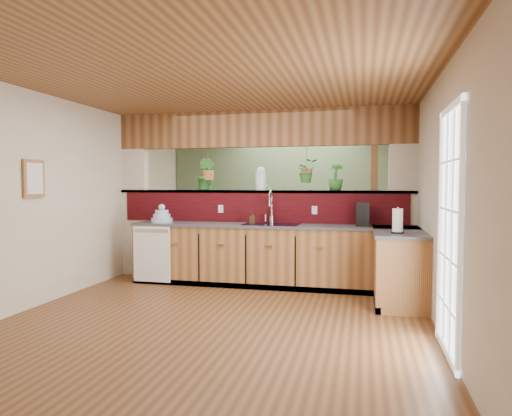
% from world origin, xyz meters
% --- Properties ---
extents(ground, '(4.60, 7.00, 0.01)m').
position_xyz_m(ground, '(0.00, 0.00, 0.00)').
color(ground, brown).
rests_on(ground, ground).
extents(ceiling, '(4.60, 7.00, 0.01)m').
position_xyz_m(ceiling, '(0.00, 0.00, 2.60)').
color(ceiling, brown).
rests_on(ceiling, ground).
extents(wall_back, '(4.60, 0.02, 2.60)m').
position_xyz_m(wall_back, '(0.00, 3.50, 1.30)').
color(wall_back, beige).
rests_on(wall_back, ground).
extents(wall_front, '(4.60, 0.02, 2.60)m').
position_xyz_m(wall_front, '(0.00, -3.50, 1.30)').
color(wall_front, beige).
rests_on(wall_front, ground).
extents(wall_left, '(0.02, 7.00, 2.60)m').
position_xyz_m(wall_left, '(-2.30, 0.00, 1.30)').
color(wall_left, beige).
rests_on(wall_left, ground).
extents(wall_right, '(0.02, 7.00, 2.60)m').
position_xyz_m(wall_right, '(2.30, 0.00, 1.30)').
color(wall_right, beige).
rests_on(wall_right, ground).
extents(pass_through_partition, '(4.60, 0.21, 2.60)m').
position_xyz_m(pass_through_partition, '(0.03, 1.35, 1.19)').
color(pass_through_partition, beige).
rests_on(pass_through_partition, ground).
extents(pass_through_ledge, '(4.60, 0.21, 0.04)m').
position_xyz_m(pass_through_ledge, '(0.00, 1.35, 1.37)').
color(pass_through_ledge, brown).
rests_on(pass_through_ledge, ground).
extents(header_beam, '(4.60, 0.15, 0.55)m').
position_xyz_m(header_beam, '(0.00, 1.35, 2.33)').
color(header_beam, brown).
rests_on(header_beam, ground).
extents(sage_backwall, '(4.55, 0.02, 2.55)m').
position_xyz_m(sage_backwall, '(0.00, 3.48, 1.30)').
color(sage_backwall, '#526A48').
rests_on(sage_backwall, ground).
extents(countertop, '(4.14, 1.52, 0.90)m').
position_xyz_m(countertop, '(0.84, 0.87, 0.45)').
color(countertop, brown).
rests_on(countertop, ground).
extents(dishwasher, '(0.58, 0.03, 0.82)m').
position_xyz_m(dishwasher, '(-1.48, 0.66, 0.46)').
color(dishwasher, white).
rests_on(dishwasher, ground).
extents(navy_sink, '(0.82, 0.50, 0.18)m').
position_xyz_m(navy_sink, '(0.25, 0.98, 0.82)').
color(navy_sink, black).
rests_on(navy_sink, countertop).
extents(french_door, '(0.06, 1.02, 2.16)m').
position_xyz_m(french_door, '(2.27, -1.30, 1.05)').
color(french_door, white).
rests_on(french_door, ground).
extents(framed_print, '(0.04, 0.35, 0.45)m').
position_xyz_m(framed_print, '(-2.27, -0.80, 1.55)').
color(framed_print, brown).
rests_on(framed_print, wall_left).
extents(faucet, '(0.22, 0.22, 0.50)m').
position_xyz_m(faucet, '(0.22, 1.13, 1.17)').
color(faucet, '#B7B7B2').
rests_on(faucet, countertop).
extents(dish_stack, '(0.32, 0.32, 0.28)m').
position_xyz_m(dish_stack, '(-1.43, 0.91, 0.99)').
color(dish_stack, '#A5BBD5').
rests_on(dish_stack, countertop).
extents(soap_dispenser, '(0.10, 0.11, 0.18)m').
position_xyz_m(soap_dispenser, '(-0.05, 1.03, 0.99)').
color(soap_dispenser, '#352113').
rests_on(soap_dispenser, countertop).
extents(coffee_maker, '(0.18, 0.30, 0.33)m').
position_xyz_m(coffee_maker, '(1.54, 1.02, 1.05)').
color(coffee_maker, black).
rests_on(coffee_maker, countertop).
extents(paper_towel, '(0.15, 0.15, 0.31)m').
position_xyz_m(paper_towel, '(1.95, 0.14, 1.04)').
color(paper_towel, black).
rests_on(paper_towel, countertop).
extents(glass_jar, '(0.16, 0.16, 0.36)m').
position_xyz_m(glass_jar, '(0.01, 1.35, 1.57)').
color(glass_jar, silver).
rests_on(glass_jar, pass_through_ledge).
extents(ledge_plant_left, '(0.30, 0.26, 0.50)m').
position_xyz_m(ledge_plant_left, '(-0.88, 1.35, 1.64)').
color(ledge_plant_left, '#2B6924').
rests_on(ledge_plant_left, pass_through_ledge).
extents(ledge_plant_right, '(0.23, 0.23, 0.41)m').
position_xyz_m(ledge_plant_right, '(1.15, 1.35, 1.59)').
color(ledge_plant_right, '#2B6924').
rests_on(ledge_plant_right, pass_through_ledge).
extents(hanging_plant_a, '(0.22, 0.18, 0.51)m').
position_xyz_m(hanging_plant_a, '(-0.84, 1.35, 1.78)').
color(hanging_plant_a, brown).
rests_on(hanging_plant_a, header_beam).
extents(hanging_plant_b, '(0.39, 0.36, 0.48)m').
position_xyz_m(hanging_plant_b, '(0.72, 1.35, 1.83)').
color(hanging_plant_b, brown).
rests_on(hanging_plant_b, header_beam).
extents(shelving_console, '(1.57, 0.53, 1.03)m').
position_xyz_m(shelving_console, '(-0.83, 3.25, 0.50)').
color(shelving_console, black).
rests_on(shelving_console, ground).
extents(shelf_plant_a, '(0.28, 0.23, 0.46)m').
position_xyz_m(shelf_plant_a, '(-1.46, 3.25, 1.24)').
color(shelf_plant_a, '#2B6924').
rests_on(shelf_plant_a, shelving_console).
extents(shelf_plant_b, '(0.30, 0.30, 0.47)m').
position_xyz_m(shelf_plant_b, '(-0.33, 3.25, 1.25)').
color(shelf_plant_b, '#2B6924').
rests_on(shelf_plant_b, shelving_console).
extents(floor_plant, '(0.69, 0.60, 0.76)m').
position_xyz_m(floor_plant, '(1.10, 2.12, 0.38)').
color(floor_plant, '#2B6924').
rests_on(floor_plant, ground).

